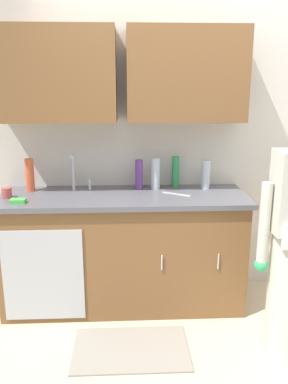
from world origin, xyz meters
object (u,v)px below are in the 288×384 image
(bottle_soap, at_px, (139,175))
(knife_on_counter, at_px, (176,194))
(sink, at_px, (77,197))
(bottle_dish_liquid, at_px, (30,175))
(bottle_water_short, at_px, (206,175))
(sponge, at_px, (18,201))
(cup_by_sink, at_px, (7,193))
(bottle_cleaner_spray, at_px, (155,173))
(bottle_water_tall, at_px, (175,172))

(bottle_soap, distance_m, knife_on_counter, 0.36)
(sink, bearing_deg, bottle_dish_liquid, 159.83)
(sink, bearing_deg, bottle_water_short, 7.99)
(knife_on_counter, xyz_separation_m, sponge, (-1.19, -0.18, 0.01))
(bottle_dish_liquid, xyz_separation_m, cup_by_sink, (-0.14, -0.20, -0.09))
(bottle_cleaner_spray, bearing_deg, bottle_soap, 177.82)
(bottle_cleaner_spray, height_order, bottle_water_tall, bottle_cleaner_spray)
(bottle_cleaner_spray, relative_size, cup_by_sink, 3.26)
(sink, height_order, bottle_water_tall, sink)
(sink, distance_m, bottle_water_short, 1.07)
(sink, distance_m, bottle_water_tall, 0.85)
(bottle_water_tall, relative_size, cup_by_sink, 3.25)
(sink, bearing_deg, cup_by_sink, -173.88)
(sink, relative_size, sponge, 4.55)
(bottle_water_tall, xyz_separation_m, knife_on_counter, (-0.02, -0.24, -0.13))
(bottle_water_tall, relative_size, sponge, 2.38)
(bottle_cleaner_spray, bearing_deg, sink, -166.06)
(bottle_water_short, relative_size, bottle_soap, 0.98)
(bottle_water_short, bearing_deg, bottle_dish_liquid, -179.80)
(bottle_soap, height_order, cup_by_sink, bottle_soap)
(bottle_cleaner_spray, relative_size, sponge, 2.39)
(bottle_water_short, bearing_deg, bottle_soap, 178.45)
(bottle_soap, bearing_deg, bottle_water_tall, 10.23)
(bottle_soap, height_order, bottle_dish_liquid, bottle_dish_liquid)
(bottle_soap, bearing_deg, cup_by_sink, -167.92)
(sink, relative_size, cup_by_sink, 6.21)
(bottle_water_tall, bearing_deg, sink, -164.86)
(cup_by_sink, xyz_separation_m, knife_on_counter, (1.31, 0.03, -0.04))
(bottle_cleaner_spray, height_order, bottle_dish_liquid, bottle_dish_liquid)
(sink, distance_m, bottle_soap, 0.54)
(bottle_water_tall, xyz_separation_m, cup_by_sink, (-1.33, -0.27, -0.09))
(bottle_cleaner_spray, bearing_deg, sponge, -161.12)
(bottle_soap, bearing_deg, sink, -161.91)
(cup_by_sink, height_order, sponge, cup_by_sink)
(bottle_cleaner_spray, height_order, bottle_water_short, bottle_cleaner_spray)
(sponge, bearing_deg, cup_by_sink, 129.82)
(sponge, bearing_deg, sink, 26.04)
(bottle_soap, relative_size, sponge, 2.22)
(bottle_water_short, height_order, bottle_dish_liquid, bottle_dish_liquid)
(cup_by_sink, distance_m, sponge, 0.19)
(bottle_cleaner_spray, xyz_separation_m, sponge, (-1.04, -0.36, -0.12))
(cup_by_sink, distance_m, knife_on_counter, 1.31)
(sink, height_order, bottle_cleaner_spray, sink)
(bottle_water_tall, bearing_deg, bottle_soap, -169.77)
(bottle_water_short, distance_m, knife_on_counter, 0.33)
(bottle_dish_liquid, relative_size, sponge, 2.41)
(bottle_cleaner_spray, relative_size, bottle_soap, 1.07)
(bottle_water_tall, distance_m, bottle_water_short, 0.25)
(bottle_dish_liquid, bearing_deg, cup_by_sink, -124.55)
(knife_on_counter, bearing_deg, bottle_soap, 179.19)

